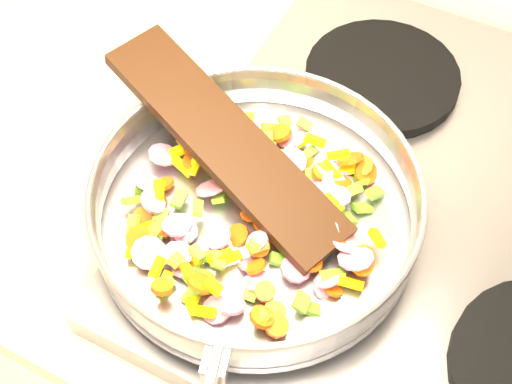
% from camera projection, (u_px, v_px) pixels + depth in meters
% --- Properties ---
extents(cooktop, '(0.60, 0.60, 0.04)m').
position_uv_depth(cooktop, '(449.00, 218.00, 0.79)').
color(cooktop, '#939399').
rests_on(cooktop, counter_top).
extents(grate_fl, '(0.19, 0.19, 0.02)m').
position_uv_depth(grate_fl, '(281.00, 252.00, 0.73)').
color(grate_fl, black).
rests_on(grate_fl, cooktop).
extents(grate_bl, '(0.19, 0.19, 0.02)m').
position_uv_depth(grate_bl, '(382.00, 77.00, 0.88)').
color(grate_bl, black).
rests_on(grate_bl, cooktop).
extents(saute_pan, '(0.38, 0.53, 0.06)m').
position_uv_depth(saute_pan, '(256.00, 205.00, 0.72)').
color(saute_pan, '#9E9EA5').
rests_on(saute_pan, grate_fl).
extents(vegetable_heap, '(0.28, 0.27, 0.05)m').
position_uv_depth(vegetable_heap, '(259.00, 210.00, 0.73)').
color(vegetable_heap, '#67A826').
rests_on(vegetable_heap, saute_pan).
extents(wooden_spatula, '(0.32, 0.18, 0.07)m').
position_uv_depth(wooden_spatula, '(226.00, 142.00, 0.74)').
color(wooden_spatula, black).
rests_on(wooden_spatula, saute_pan).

